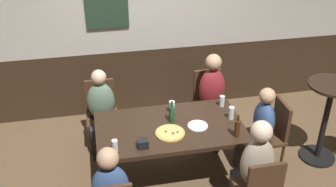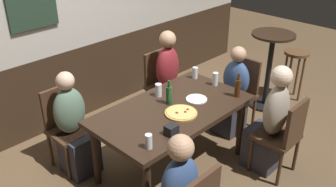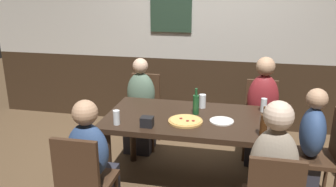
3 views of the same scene
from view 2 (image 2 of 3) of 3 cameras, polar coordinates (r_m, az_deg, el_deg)
ground_plane at (r=4.10m, az=0.60°, el=-11.24°), size 12.00×12.00×0.00m
wall_back at (r=4.66m, az=-14.48°, el=10.98°), size 6.40×0.13×2.60m
dining_table at (r=3.72m, az=0.65°, el=-3.35°), size 1.60×0.90×0.74m
chair_left_far at (r=4.03m, az=-15.46°, el=-4.46°), size 0.40×0.40×0.88m
chair_head_east at (r=4.65m, az=11.05°, el=0.58°), size 0.40×0.40×0.88m
chair_right_near at (r=3.90m, az=17.36°, el=-5.96°), size 0.40×0.40×0.88m
chair_right_far at (r=4.77m, az=-1.06°, el=1.89°), size 0.40×0.40×0.88m
person_left_far at (r=3.92m, az=-14.15°, el=-5.72°), size 0.34×0.37×1.12m
person_head_east at (r=4.54m, az=9.84°, el=-0.57°), size 0.37×0.34×1.09m
person_right_near at (r=3.95m, az=15.36°, el=-4.93°), size 0.34×0.37×1.20m
person_right_far at (r=4.67m, az=0.33°, el=1.44°), size 0.34×0.37×1.20m
pizza at (r=3.57m, az=2.02°, el=-3.00°), size 0.32×0.32×0.03m
tumbler_short at (r=3.09m, az=-2.98°, el=-7.51°), size 0.06×0.06×0.13m
pint_glass_stout at (r=4.28m, az=4.18°, el=3.09°), size 0.06×0.06×0.13m
highball_clear at (r=3.87m, az=-1.47°, el=0.42°), size 0.07×0.07×0.14m
beer_glass_half at (r=4.13m, az=7.28°, el=2.11°), size 0.06×0.06×0.15m
beer_bottle_green at (r=3.70m, az=0.15°, el=-0.18°), size 0.06×0.06×0.26m
beer_bottle_brown at (r=3.91m, az=10.66°, el=0.92°), size 0.06×0.06×0.26m
plate_white_large at (r=3.84m, az=4.41°, el=-0.87°), size 0.22×0.22×0.01m
condiment_caddy at (r=3.26m, az=0.53°, el=-5.60°), size 0.11×0.09×0.09m
side_bar_table at (r=5.15m, az=15.35°, el=4.30°), size 0.56×0.56×1.05m
bar_stool at (r=5.48m, az=19.01°, el=4.62°), size 0.34×0.34×0.72m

